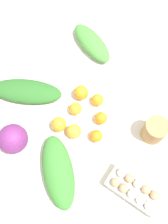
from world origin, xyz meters
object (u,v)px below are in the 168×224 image
object	(u,v)px
orange_2	(98,100)
orange_3	(101,118)
orange_1	(81,93)
greens_bunch_dandelion	(58,171)
greens_bunch_chard	(92,43)
greens_bunch_beet_tops	(26,91)
orange_5	(59,124)
orange_4	(74,131)
orange_6	(96,136)
paper_bag	(155,130)
cabbage_purple	(13,139)
egg_carton	(134,190)
orange_0	(76,109)

from	to	relation	value
orange_2	orange_3	size ratio (longest dim) A/B	1.00
orange_1	greens_bunch_dandelion	bearing A→B (deg)	157.30
greens_bunch_chard	orange_1	bearing A→B (deg)	161.14
greens_bunch_beet_tops	orange_5	distance (m)	0.27
orange_4	orange_5	world-z (taller)	orange_5
orange_1	orange_6	size ratio (longest dim) A/B	1.25
paper_bag	orange_2	xyz separation A→B (m)	(0.23, 0.25, -0.03)
orange_6	cabbage_purple	bearing A→B (deg)	85.42
greens_bunch_dandelion	paper_bag	bearing A→B (deg)	-75.77
cabbage_purple	egg_carton	world-z (taller)	cabbage_purple
cabbage_purple	egg_carton	distance (m)	0.64
cabbage_purple	orange_6	distance (m)	0.42
egg_carton	orange_6	bearing A→B (deg)	157.24
orange_1	orange_5	size ratio (longest dim) A/B	1.02
orange_5	orange_6	world-z (taller)	orange_5
orange_5	orange_1	bearing A→B (deg)	-40.49
orange_5	orange_6	bearing A→B (deg)	-115.95
cabbage_purple	orange_4	bearing A→B (deg)	-88.69
cabbage_purple	greens_bunch_dandelion	distance (m)	0.28
orange_2	orange_4	world-z (taller)	orange_4
orange_5	greens_bunch_beet_tops	bearing A→B (deg)	35.36
egg_carton	orange_5	world-z (taller)	egg_carton
orange_3	orange_4	size ratio (longest dim) A/B	0.87
orange_4	orange_6	xyz separation A→B (m)	(-0.04, -0.11, -0.01)
cabbage_purple	orange_6	world-z (taller)	cabbage_purple
greens_bunch_dandelion	orange_0	bearing A→B (deg)	-21.67
greens_bunch_beet_tops	orange_6	distance (m)	0.46
greens_bunch_dandelion	greens_bunch_beet_tops	world-z (taller)	greens_bunch_dandelion
orange_2	orange_0	bearing A→B (deg)	105.40
greens_bunch_beet_tops	paper_bag	bearing A→B (deg)	-117.75
greens_bunch_chard	orange_5	size ratio (longest dim) A/B	4.06
orange_0	orange_3	world-z (taller)	orange_0
cabbage_purple	paper_bag	size ratio (longest dim) A/B	1.17
cabbage_purple	orange_3	xyz separation A→B (m)	(0.06, -0.46, -0.04)
orange_0	orange_5	distance (m)	0.13
greens_bunch_dandelion	greens_bunch_beet_tops	bearing A→B (deg)	15.56
greens_bunch_beet_tops	orange_0	bearing A→B (deg)	-119.34
egg_carton	greens_bunch_beet_tops	size ratio (longest dim) A/B	0.69
greens_bunch_dandelion	orange_3	size ratio (longest dim) A/B	5.41
greens_bunch_dandelion	greens_bunch_chard	size ratio (longest dim) A/B	1.12
orange_4	orange_5	bearing A→B (deg)	56.24
orange_0	orange_2	bearing A→B (deg)	-74.60
orange_1	orange_3	world-z (taller)	orange_1
greens_bunch_chard	orange_1	xyz separation A→B (m)	(-0.33, 0.11, 0.00)
greens_bunch_chard	greens_bunch_beet_tops	bearing A→B (deg)	123.36
orange_1	orange_3	distance (m)	0.18
orange_6	egg_carton	bearing A→B (deg)	-155.66
cabbage_purple	orange_1	distance (m)	0.44
orange_1	orange_2	world-z (taller)	orange_1
greens_bunch_chard	egg_carton	bearing A→B (deg)	-176.00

